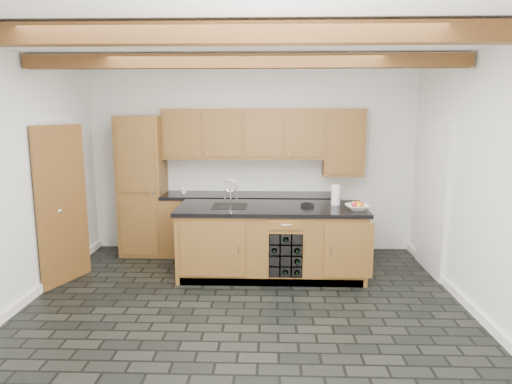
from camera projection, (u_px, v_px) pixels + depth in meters
ground at (243, 316)px, 4.87m from camera, size 5.00×5.00×0.00m
room_shell at (238, 168)px, 5.13m from camera, size 5.01×5.00×5.00m
back_cabinetry at (227, 190)px, 6.92m from camera, size 3.65×0.62×2.20m
island at (272, 241)px, 6.05m from camera, size 2.48×0.96×0.93m
faucet at (230, 203)px, 6.03m from camera, size 0.45×0.40×0.34m
kitchen_scale at (307, 204)px, 5.99m from camera, size 0.18×0.12×0.05m
fruit_bowl at (357, 207)px, 5.74m from camera, size 0.32×0.32×0.07m
fruit_cluster at (357, 204)px, 5.74m from camera, size 0.16×0.17×0.07m
paper_towel at (336, 195)px, 6.07m from camera, size 0.12×0.12×0.27m
mug at (184, 191)px, 6.90m from camera, size 0.12×0.12×0.09m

